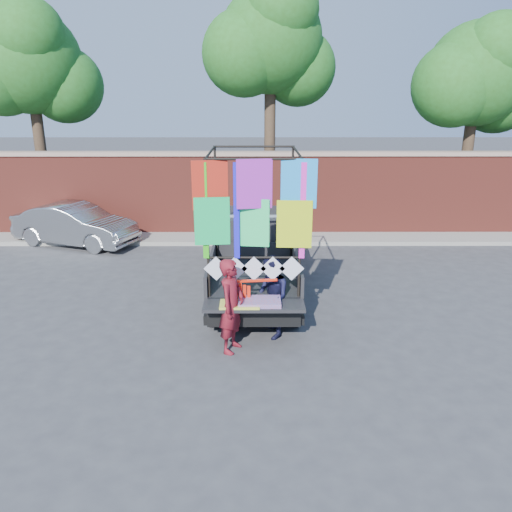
{
  "coord_description": "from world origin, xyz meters",
  "views": [
    {
      "loc": [
        0.51,
        -8.41,
        4.27
      ],
      "look_at": [
        0.53,
        0.26,
        1.45
      ],
      "focal_mm": 35.0,
      "sensor_mm": 36.0,
      "label": 1
    }
  ],
  "objects_px": {
    "pickup_truck": "(254,253)",
    "man": "(271,297)",
    "sedan": "(75,225)",
    "woman": "(232,306)"
  },
  "relations": [
    {
      "from": "sedan",
      "to": "man",
      "type": "relative_size",
      "value": 2.42
    },
    {
      "from": "sedan",
      "to": "woman",
      "type": "bearing_deg",
      "value": -122.86
    },
    {
      "from": "pickup_truck",
      "to": "woman",
      "type": "height_order",
      "value": "pickup_truck"
    },
    {
      "from": "sedan",
      "to": "woman",
      "type": "distance_m",
      "value": 8.1
    },
    {
      "from": "woman",
      "to": "man",
      "type": "distance_m",
      "value": 0.88
    },
    {
      "from": "sedan",
      "to": "man",
      "type": "xyz_separation_m",
      "value": [
        5.59,
        -5.91,
        0.16
      ]
    },
    {
      "from": "woman",
      "to": "man",
      "type": "height_order",
      "value": "woman"
    },
    {
      "from": "man",
      "to": "pickup_truck",
      "type": "bearing_deg",
      "value": 171.95
    },
    {
      "from": "pickup_truck",
      "to": "man",
      "type": "height_order",
      "value": "pickup_truck"
    },
    {
      "from": "pickup_truck",
      "to": "sedan",
      "type": "relative_size",
      "value": 1.4
    }
  ]
}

